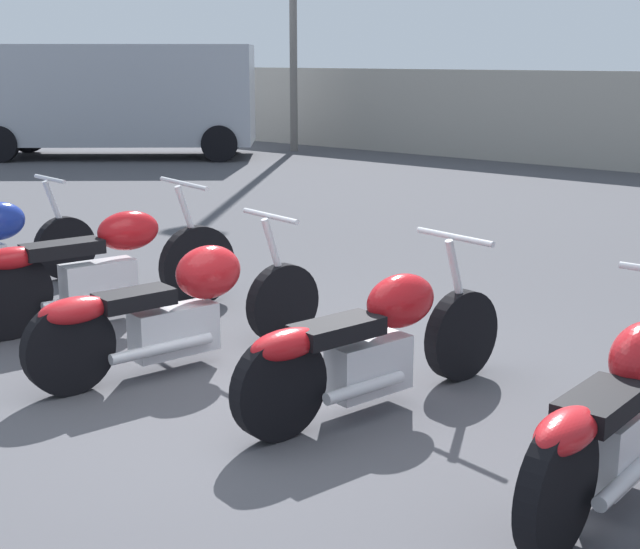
% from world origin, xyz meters
% --- Properties ---
extents(ground_plane, '(60.00, 60.00, 0.00)m').
position_xyz_m(ground_plane, '(0.00, 0.00, 0.00)').
color(ground_plane, '#424247').
extents(motorcycle_slot_1, '(0.81, 2.15, 1.02)m').
position_xyz_m(motorcycle_slot_1, '(-2.00, 0.55, 0.43)').
color(motorcycle_slot_1, black).
rests_on(motorcycle_slot_1, ground_plane).
extents(motorcycle_slot_2, '(0.69, 2.13, 0.93)m').
position_xyz_m(motorcycle_slot_2, '(-0.77, 0.26, 0.40)').
color(motorcycle_slot_2, black).
rests_on(motorcycle_slot_2, ground_plane).
extents(motorcycle_slot_3, '(0.64, 1.98, 0.94)m').
position_xyz_m(motorcycle_slot_3, '(0.60, 0.52, 0.39)').
color(motorcycle_slot_3, black).
rests_on(motorcycle_slot_3, ground_plane).
extents(motorcycle_slot_4, '(0.61, 1.97, 0.95)m').
position_xyz_m(motorcycle_slot_4, '(2.10, 0.42, 0.41)').
color(motorcycle_slot_4, black).
rests_on(motorcycle_slot_4, ground_plane).
extents(parked_van, '(5.30, 5.04, 2.20)m').
position_xyz_m(parked_van, '(-11.35, 7.73, 1.22)').
color(parked_van, '#999EA8').
rests_on(parked_van, ground_plane).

